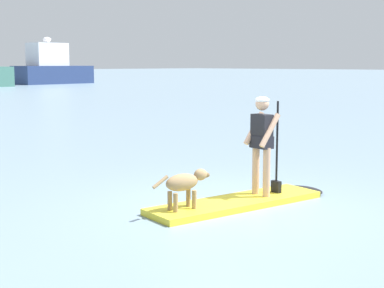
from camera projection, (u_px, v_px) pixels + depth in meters
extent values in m
plane|color=gray|center=(236.00, 206.00, 9.12)|extent=(400.00, 400.00, 0.00)
cube|color=yellow|center=(236.00, 203.00, 9.11)|extent=(3.16, 1.28, 0.10)
ellipsoid|color=black|center=(303.00, 190.00, 10.00)|extent=(0.67, 0.84, 0.10)
cylinder|color=tan|center=(256.00, 170.00, 9.46)|extent=(0.12, 0.12, 0.81)
cylinder|color=tan|center=(267.00, 172.00, 9.25)|extent=(0.12, 0.12, 0.81)
cube|color=black|center=(262.00, 142.00, 9.29)|extent=(0.27, 0.39, 0.20)
cube|color=black|center=(262.00, 131.00, 9.26)|extent=(0.25, 0.37, 0.53)
sphere|color=tan|center=(262.00, 104.00, 9.20)|extent=(0.22, 0.22, 0.22)
ellipsoid|color=white|center=(262.00, 100.00, 9.19)|extent=(0.23, 0.23, 0.11)
cylinder|color=tan|center=(254.00, 128.00, 9.41)|extent=(0.43, 0.16, 0.54)
cylinder|color=tan|center=(270.00, 130.00, 9.11)|extent=(0.43, 0.16, 0.54)
cylinder|color=black|center=(277.00, 147.00, 9.51)|extent=(0.04, 0.04, 1.54)
cube|color=black|center=(276.00, 187.00, 9.60)|extent=(0.11, 0.19, 0.20)
ellipsoid|color=#997A51|center=(182.00, 182.00, 8.44)|extent=(0.59, 0.31, 0.26)
ellipsoid|color=#997A51|center=(200.00, 175.00, 8.63)|extent=(0.24, 0.19, 0.18)
ellipsoid|color=brown|center=(206.00, 175.00, 8.70)|extent=(0.13, 0.10, 0.08)
cylinder|color=#997A51|center=(160.00, 182.00, 8.22)|extent=(0.27, 0.09, 0.18)
cylinder|color=#997A51|center=(188.00, 198.00, 8.64)|extent=(0.07, 0.07, 0.28)
cylinder|color=#997A51|center=(194.00, 200.00, 8.52)|extent=(0.07, 0.07, 0.28)
cylinder|color=#997A51|center=(170.00, 201.00, 8.45)|extent=(0.07, 0.07, 0.28)
cylinder|color=#997A51|center=(176.00, 203.00, 8.32)|extent=(0.07, 0.07, 0.28)
cube|color=navy|center=(53.00, 75.00, 64.79)|extent=(9.02, 4.04, 2.02)
cube|color=silver|center=(47.00, 54.00, 64.01)|extent=(4.12, 2.88, 2.55)
ellipsoid|color=white|center=(47.00, 40.00, 63.78)|extent=(0.90, 0.90, 0.60)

